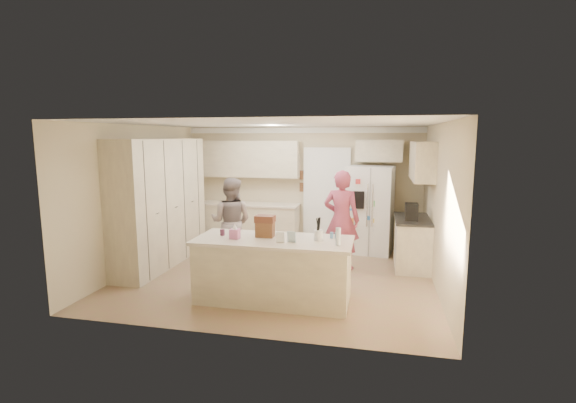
% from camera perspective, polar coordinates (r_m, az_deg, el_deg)
% --- Properties ---
extents(floor, '(5.20, 4.60, 0.02)m').
position_cam_1_polar(floor, '(7.39, -1.36, -10.09)').
color(floor, '#8C6C52').
rests_on(floor, ground).
extents(ceiling, '(5.20, 4.60, 0.02)m').
position_cam_1_polar(ceiling, '(7.00, -1.44, 10.67)').
color(ceiling, white).
rests_on(ceiling, wall_back).
extents(wall_back, '(5.20, 0.02, 2.60)m').
position_cam_1_polar(wall_back, '(9.31, 1.98, 2.12)').
color(wall_back, beige).
rests_on(wall_back, ground).
extents(wall_front, '(5.20, 0.02, 2.60)m').
position_cam_1_polar(wall_front, '(4.90, -7.85, -4.03)').
color(wall_front, beige).
rests_on(wall_front, ground).
extents(wall_left, '(0.02, 4.60, 2.60)m').
position_cam_1_polar(wall_left, '(8.10, -19.65, 0.61)').
color(wall_left, beige).
rests_on(wall_left, ground).
extents(wall_right, '(0.02, 4.60, 2.60)m').
position_cam_1_polar(wall_right, '(6.94, 20.03, -0.70)').
color(wall_right, beige).
rests_on(wall_right, ground).
extents(crown_back, '(5.20, 0.08, 0.12)m').
position_cam_1_polar(crown_back, '(9.20, 1.97, 9.72)').
color(crown_back, white).
rests_on(crown_back, wall_back).
extents(pantry_bank, '(0.60, 2.60, 2.35)m').
position_cam_1_polar(pantry_bank, '(8.13, -17.00, -0.13)').
color(pantry_bank, beige).
rests_on(pantry_bank, floor).
extents(back_base_cab, '(2.20, 0.60, 0.88)m').
position_cam_1_polar(back_base_cab, '(9.43, -5.29, -3.12)').
color(back_base_cab, beige).
rests_on(back_base_cab, floor).
extents(back_countertop, '(2.24, 0.63, 0.04)m').
position_cam_1_polar(back_countertop, '(9.34, -5.34, -0.37)').
color(back_countertop, beige).
rests_on(back_countertop, back_base_cab).
extents(back_upper_cab, '(2.20, 0.35, 0.80)m').
position_cam_1_polar(back_upper_cab, '(9.36, -5.18, 5.81)').
color(back_upper_cab, beige).
rests_on(back_upper_cab, wall_back).
extents(doorway_opening, '(0.90, 0.06, 2.10)m').
position_cam_1_polar(doorway_opening, '(9.24, 5.30, 0.47)').
color(doorway_opening, black).
rests_on(doorway_opening, floor).
extents(doorway_casing, '(1.02, 0.03, 2.22)m').
position_cam_1_polar(doorway_casing, '(9.20, 5.27, 0.44)').
color(doorway_casing, white).
rests_on(doorway_casing, floor).
extents(wall_frame_upper, '(0.15, 0.02, 0.20)m').
position_cam_1_polar(wall_frame_upper, '(9.25, 2.07, 3.63)').
color(wall_frame_upper, brown).
rests_on(wall_frame_upper, wall_back).
extents(wall_frame_lower, '(0.15, 0.02, 0.20)m').
position_cam_1_polar(wall_frame_lower, '(9.27, 2.06, 1.97)').
color(wall_frame_lower, brown).
rests_on(wall_frame_lower, wall_back).
extents(refrigerator, '(1.00, 0.83, 1.80)m').
position_cam_1_polar(refrigerator, '(8.75, 11.14, -1.11)').
color(refrigerator, white).
rests_on(refrigerator, floor).
extents(fridge_seam, '(0.02, 0.02, 1.78)m').
position_cam_1_polar(fridge_seam, '(8.40, 11.08, -1.52)').
color(fridge_seam, gray).
rests_on(fridge_seam, refrigerator).
extents(fridge_dispenser, '(0.22, 0.03, 0.35)m').
position_cam_1_polar(fridge_dispenser, '(8.36, 9.62, 0.20)').
color(fridge_dispenser, black).
rests_on(fridge_dispenser, refrigerator).
extents(fridge_handle_l, '(0.02, 0.02, 0.85)m').
position_cam_1_polar(fridge_handle_l, '(8.37, 10.77, -0.52)').
color(fridge_handle_l, silver).
rests_on(fridge_handle_l, refrigerator).
extents(fridge_handle_r, '(0.02, 0.02, 0.85)m').
position_cam_1_polar(fridge_handle_r, '(8.36, 11.45, -0.54)').
color(fridge_handle_r, silver).
rests_on(fridge_handle_r, refrigerator).
extents(over_fridge_cab, '(0.95, 0.35, 0.45)m').
position_cam_1_polar(over_fridge_cab, '(8.92, 12.35, 6.79)').
color(over_fridge_cab, beige).
rests_on(over_fridge_cab, wall_back).
extents(right_base_cab, '(0.60, 1.20, 0.88)m').
position_cam_1_polar(right_base_cab, '(8.05, 16.59, -5.53)').
color(right_base_cab, beige).
rests_on(right_base_cab, floor).
extents(right_countertop, '(0.63, 1.24, 0.04)m').
position_cam_1_polar(right_countertop, '(7.95, 16.66, -2.31)').
color(right_countertop, '#2D2B28').
rests_on(right_countertop, right_base_cab).
extents(right_upper_cab, '(0.35, 1.50, 0.70)m').
position_cam_1_polar(right_upper_cab, '(8.04, 17.85, 5.30)').
color(right_upper_cab, beige).
rests_on(right_upper_cab, wall_right).
extents(coffee_maker, '(0.22, 0.28, 0.30)m').
position_cam_1_polar(coffee_maker, '(7.72, 16.52, -1.34)').
color(coffee_maker, black).
rests_on(coffee_maker, right_countertop).
extents(island_base, '(2.20, 0.90, 0.88)m').
position_cam_1_polar(island_base, '(6.19, -2.00, -9.49)').
color(island_base, beige).
rests_on(island_base, floor).
extents(island_top, '(2.28, 0.96, 0.05)m').
position_cam_1_polar(island_top, '(6.06, -2.02, -5.35)').
color(island_top, beige).
rests_on(island_top, island_base).
extents(utensil_crock, '(0.13, 0.13, 0.15)m').
position_cam_1_polar(utensil_crock, '(5.96, 4.18, -4.62)').
color(utensil_crock, white).
rests_on(utensil_crock, island_top).
extents(tissue_box, '(0.13, 0.13, 0.14)m').
position_cam_1_polar(tissue_box, '(6.10, -7.29, -4.40)').
color(tissue_box, '#CF6CA6').
rests_on(tissue_box, island_top).
extents(tissue_plume, '(0.08, 0.08, 0.08)m').
position_cam_1_polar(tissue_plume, '(6.08, -7.31, -3.39)').
color(tissue_plume, white).
rests_on(tissue_plume, tissue_box).
extents(dollhouse_body, '(0.26, 0.18, 0.22)m').
position_cam_1_polar(dollhouse_body, '(6.16, -3.15, -3.84)').
color(dollhouse_body, brown).
rests_on(dollhouse_body, island_top).
extents(dollhouse_roof, '(0.28, 0.20, 0.10)m').
position_cam_1_polar(dollhouse_roof, '(6.13, -3.16, -2.38)').
color(dollhouse_roof, '#592D1E').
rests_on(dollhouse_roof, dollhouse_body).
extents(jam_jar, '(0.07, 0.07, 0.09)m').
position_cam_1_polar(jam_jar, '(6.33, -8.96, -4.19)').
color(jam_jar, '#59263F').
rests_on(jam_jar, island_top).
extents(greeting_card_a, '(0.12, 0.06, 0.16)m').
position_cam_1_polar(greeting_card_a, '(5.81, -1.08, -4.90)').
color(greeting_card_a, white).
rests_on(greeting_card_a, island_top).
extents(greeting_card_b, '(0.12, 0.05, 0.16)m').
position_cam_1_polar(greeting_card_b, '(5.83, 0.47, -4.86)').
color(greeting_card_b, silver).
rests_on(greeting_card_b, island_top).
extents(water_bottle, '(0.07, 0.07, 0.24)m').
position_cam_1_polar(water_bottle, '(5.72, 6.88, -4.77)').
color(water_bottle, silver).
rests_on(water_bottle, island_top).
extents(shaker_salt, '(0.05, 0.05, 0.09)m').
position_cam_1_polar(shaker_salt, '(6.11, 5.99, -4.60)').
color(shaker_salt, teal).
rests_on(shaker_salt, island_top).
extents(shaker_pepper, '(0.05, 0.05, 0.09)m').
position_cam_1_polar(shaker_pepper, '(6.10, 6.64, -4.63)').
color(shaker_pepper, teal).
rests_on(shaker_pepper, island_top).
extents(teen_boy, '(0.80, 0.63, 1.65)m').
position_cam_1_polar(teen_boy, '(7.82, -7.80, -2.76)').
color(teen_boy, gray).
rests_on(teen_boy, floor).
extents(teen_girl, '(0.71, 0.52, 1.81)m').
position_cam_1_polar(teen_girl, '(7.59, 7.32, -2.50)').
color(teen_girl, '#A74457').
rests_on(teen_girl, floor).
extents(fridge_magnets, '(0.76, 0.02, 1.44)m').
position_cam_1_polar(fridge_magnets, '(8.40, 11.08, -1.53)').
color(fridge_magnets, tan).
rests_on(fridge_magnets, refrigerator).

